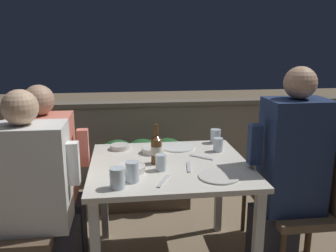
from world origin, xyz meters
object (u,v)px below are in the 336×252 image
(chair_right_near, at_px, (317,191))
(person_white_polo, at_px, (35,199))
(chair_right_far, at_px, (292,171))
(potted_plant, at_px, (312,157))
(person_navy_jumper, at_px, (287,175))
(beer_bottle, at_px, (156,149))
(chair_left_far, at_px, (19,186))
(person_coral_top, at_px, (51,177))

(chair_right_near, bearing_deg, person_white_polo, -179.37)
(chair_right_far, bearing_deg, chair_right_near, -90.73)
(potted_plant, bearing_deg, person_navy_jumper, -126.49)
(person_navy_jumper, height_order, beer_bottle, person_navy_jumper)
(chair_right_near, xyz_separation_m, beer_bottle, (-0.99, 0.15, 0.27))
(person_white_polo, relative_size, person_navy_jumper, 0.92)
(person_white_polo, height_order, chair_right_far, person_white_polo)
(chair_left_far, bearing_deg, potted_plant, 15.58)
(person_white_polo, relative_size, potted_plant, 1.75)
(chair_right_near, bearing_deg, potted_plant, 61.91)
(person_white_polo, distance_m, person_navy_jumper, 1.49)
(person_white_polo, bearing_deg, beer_bottle, 13.83)
(chair_right_near, xyz_separation_m, potted_plant, (0.52, 0.98, -0.13))
(beer_bottle, bearing_deg, chair_left_far, 170.00)
(chair_right_near, bearing_deg, chair_right_far, 89.27)
(chair_right_near, height_order, beer_bottle, beer_bottle)
(chair_right_far, bearing_deg, person_coral_top, -178.97)
(chair_right_near, distance_m, beer_bottle, 1.04)
(chair_left_far, height_order, potted_plant, chair_left_far)
(chair_left_far, xyz_separation_m, potted_plant, (2.39, 0.67, -0.13))
(chair_right_far, xyz_separation_m, beer_bottle, (-1.00, -0.19, 0.27))
(person_white_polo, height_order, beer_bottle, person_white_polo)
(chair_left_far, bearing_deg, chair_right_far, 0.92)
(chair_left_far, xyz_separation_m, person_navy_jumper, (1.67, -0.31, 0.11))
(person_coral_top, xyz_separation_m, beer_bottle, (0.68, -0.16, 0.22))
(person_coral_top, xyz_separation_m, person_navy_jumper, (1.47, -0.31, 0.06))
(person_navy_jumper, distance_m, beer_bottle, 0.82)
(person_coral_top, bearing_deg, chair_left_far, 180.00)
(person_white_polo, distance_m, chair_right_near, 1.69)
(chair_right_far, bearing_deg, potted_plant, 50.96)
(person_coral_top, xyz_separation_m, chair_right_near, (1.67, -0.31, -0.05))
(person_white_polo, height_order, chair_right_near, person_white_polo)
(person_coral_top, bearing_deg, person_white_polo, -93.91)
(chair_left_far, bearing_deg, person_white_polo, -60.88)
(person_white_polo, relative_size, person_coral_top, 1.02)
(person_navy_jumper, bearing_deg, person_coral_top, 168.10)
(person_navy_jumper, xyz_separation_m, chair_right_far, (0.21, 0.34, -0.11))
(chair_right_near, distance_m, potted_plant, 1.11)
(chair_left_far, xyz_separation_m, chair_right_near, (1.87, -0.31, 0.00))
(chair_right_near, xyz_separation_m, person_navy_jumper, (-0.20, 0.00, 0.11))
(person_coral_top, height_order, beer_bottle, person_coral_top)
(person_coral_top, distance_m, chair_right_near, 1.70)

